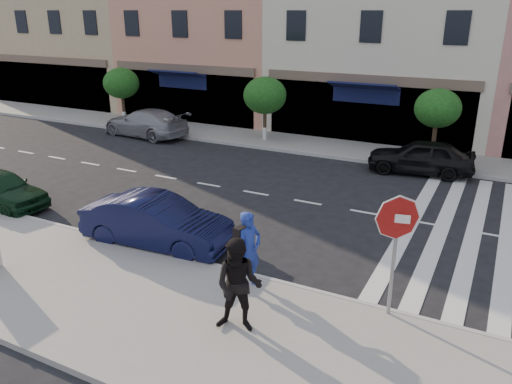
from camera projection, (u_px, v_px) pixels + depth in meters
name	position (u px, v px, depth m)	size (l,w,h in m)	color
ground	(254.00, 249.00, 13.75)	(120.00, 120.00, 0.00)	black
sidewalk_near	(173.00, 316.00, 10.59)	(60.00, 4.50, 0.15)	gray
sidewalk_far	(364.00, 152.00, 22.92)	(60.00, 3.00, 0.15)	gray
building_west_far	(89.00, 13.00, 35.34)	(12.00, 9.00, 12.00)	tan
building_centre	(394.00, 24.00, 26.29)	(11.00, 9.00, 11.00)	beige
street_tree_wa	(121.00, 83.00, 27.98)	(2.00, 2.00, 3.05)	#473323
street_tree_wb	(265.00, 96.00, 24.13)	(2.10, 2.10, 3.06)	#473323
street_tree_c	(438.00, 109.00, 20.68)	(1.90, 1.90, 3.04)	#473323
stop_sign	(397.00, 230.00, 9.90)	(0.93, 0.24, 2.68)	gray
photographer	(249.00, 250.00, 11.30)	(0.68, 0.44, 1.85)	navy
walker	(239.00, 286.00, 9.73)	(0.96, 0.75, 1.97)	black
car_near_left	(0.00, 189.00, 16.56)	(1.47, 3.65, 1.24)	black
car_near_mid	(157.00, 222.00, 13.75)	(1.49, 4.27, 1.41)	black
car_far_left	(145.00, 123.00, 25.87)	(1.99, 4.89, 1.42)	gray
car_far_mid	(421.00, 157.00, 19.92)	(1.65, 4.09, 1.39)	black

